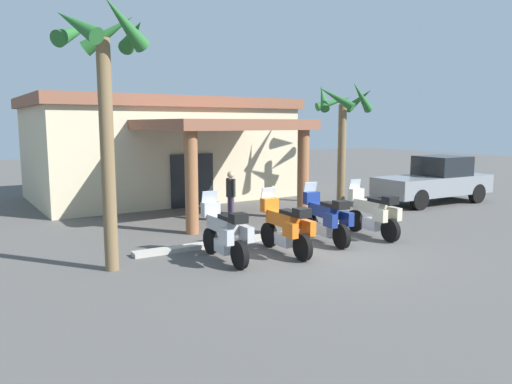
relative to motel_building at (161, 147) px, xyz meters
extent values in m
plane|color=#514F4C|center=(0.13, -11.18, -2.23)|extent=(80.00, 80.00, 0.00)
cube|color=beige|center=(-0.01, 0.18, -0.26)|extent=(10.84, 7.06, 3.93)
cube|color=#1E2328|center=(0.13, -3.20, -1.18)|extent=(1.80, 0.17, 2.10)
cube|color=brown|center=(0.23, -5.54, 1.02)|extent=(5.22, 5.01, 0.35)
cylinder|color=brown|center=(-1.80, -7.63, -0.69)|extent=(0.39, 0.39, 3.07)
cylinder|color=brown|center=(2.42, -7.45, -0.69)|extent=(0.39, 0.39, 3.07)
cube|color=brown|center=(-0.01, 0.18, 1.92)|extent=(11.25, 7.48, 0.44)
cylinder|color=black|center=(-2.30, -9.97, -1.90)|extent=(0.15, 0.66, 0.66)
cylinder|color=black|center=(-2.32, -11.52, -1.90)|extent=(0.15, 0.66, 0.66)
cube|color=silver|center=(-2.31, -10.77, -1.86)|extent=(0.33, 0.56, 0.32)
cube|color=#B2B2B7|center=(-2.31, -10.62, -1.35)|extent=(0.31, 1.15, 0.34)
cube|color=black|center=(-2.31, -10.97, -1.13)|extent=(0.29, 0.60, 0.10)
cube|color=#B2B2B7|center=(-2.30, -9.99, -1.08)|extent=(0.44, 0.24, 0.36)
cube|color=#B2BCC6|center=(-2.30, -9.91, -0.80)|extent=(0.40, 0.12, 0.36)
cube|color=#B2B2B7|center=(-2.57, -11.36, -1.47)|extent=(0.18, 0.44, 0.36)
cube|color=#B2B2B7|center=(-2.05, -11.37, -1.47)|extent=(0.18, 0.44, 0.36)
cube|color=black|center=(-2.32, -11.47, -1.06)|extent=(0.36, 0.32, 0.22)
cylinder|color=black|center=(-0.67, -10.16, -1.90)|extent=(0.15, 0.66, 0.66)
cylinder|color=black|center=(-0.69, -11.71, -1.90)|extent=(0.15, 0.66, 0.66)
cube|color=silver|center=(-0.68, -10.96, -1.86)|extent=(0.33, 0.56, 0.32)
cube|color=orange|center=(-0.68, -10.81, -1.35)|extent=(0.32, 1.15, 0.34)
cube|color=black|center=(-0.68, -11.16, -1.13)|extent=(0.29, 0.60, 0.10)
cube|color=orange|center=(-0.67, -10.18, -1.08)|extent=(0.44, 0.25, 0.36)
cube|color=#B2BCC6|center=(-0.67, -10.10, -0.80)|extent=(0.40, 0.12, 0.36)
cube|color=orange|center=(-0.95, -11.55, -1.47)|extent=(0.19, 0.44, 0.36)
cube|color=orange|center=(-0.43, -11.56, -1.47)|extent=(0.19, 0.44, 0.36)
cube|color=black|center=(-0.69, -11.66, -1.06)|extent=(0.36, 0.32, 0.22)
cylinder|color=black|center=(1.03, -9.75, -1.90)|extent=(0.20, 0.67, 0.66)
cylinder|color=black|center=(0.88, -11.29, -1.90)|extent=(0.20, 0.67, 0.66)
cube|color=silver|center=(0.95, -10.55, -1.86)|extent=(0.37, 0.59, 0.32)
cube|color=navy|center=(0.97, -10.40, -1.35)|extent=(0.41, 1.17, 0.34)
cube|color=black|center=(0.93, -10.75, -1.13)|extent=(0.34, 0.62, 0.10)
cube|color=navy|center=(1.03, -9.77, -1.08)|extent=(0.46, 0.28, 0.36)
cube|color=#B2BCC6|center=(1.04, -9.69, -0.80)|extent=(0.41, 0.16, 0.36)
cube|color=navy|center=(0.63, -11.12, -1.47)|extent=(0.22, 0.46, 0.36)
cube|color=navy|center=(1.15, -11.17, -1.47)|extent=(0.22, 0.46, 0.36)
cube|color=black|center=(0.88, -11.24, -1.06)|extent=(0.39, 0.35, 0.22)
cylinder|color=black|center=(2.63, -9.88, -1.90)|extent=(0.18, 0.67, 0.66)
cylinder|color=black|center=(2.54, -11.43, -1.90)|extent=(0.18, 0.67, 0.66)
cube|color=silver|center=(2.58, -10.68, -1.86)|extent=(0.35, 0.58, 0.32)
cube|color=beige|center=(2.59, -10.53, -1.35)|extent=(0.36, 1.16, 0.34)
cube|color=black|center=(2.57, -10.88, -1.13)|extent=(0.31, 0.61, 0.10)
cube|color=beige|center=(2.63, -9.90, -1.08)|extent=(0.45, 0.26, 0.36)
cube|color=#B2BCC6|center=(2.63, -9.82, -0.80)|extent=(0.41, 0.14, 0.36)
cube|color=beige|center=(2.29, -11.26, -1.47)|extent=(0.20, 0.45, 0.36)
cube|color=beige|center=(2.81, -11.29, -1.47)|extent=(0.20, 0.45, 0.36)
cube|color=black|center=(2.54, -11.38, -1.06)|extent=(0.38, 0.34, 0.22)
cylinder|color=#3F334C|center=(0.06, -6.50, -1.80)|extent=(0.14, 0.14, 0.85)
cylinder|color=#3F334C|center=(0.06, -6.68, -1.80)|extent=(0.14, 0.14, 0.85)
cylinder|color=#262626|center=(0.06, -6.59, -1.08)|extent=(0.32, 0.32, 0.60)
cylinder|color=#262626|center=(0.06, -6.37, -1.05)|extent=(0.09, 0.09, 0.57)
cylinder|color=#262626|center=(0.06, -6.81, -1.05)|extent=(0.09, 0.09, 0.57)
sphere|color=tan|center=(0.06, -6.59, -0.64)|extent=(0.23, 0.23, 0.23)
cylinder|color=black|center=(10.73, -6.70, -1.83)|extent=(0.80, 0.27, 0.80)
cylinder|color=black|center=(10.69, -8.40, -1.83)|extent=(0.80, 0.27, 0.80)
cylinder|color=black|center=(7.33, -6.63, -1.83)|extent=(0.80, 0.27, 0.80)
cylinder|color=black|center=(7.29, -8.33, -1.83)|extent=(0.80, 0.27, 0.80)
cube|color=gray|center=(9.01, -7.51, -1.45)|extent=(5.24, 2.00, 0.75)
cube|color=black|center=(9.51, -7.52, -0.68)|extent=(1.83, 1.78, 0.80)
cylinder|color=brown|center=(5.80, -5.50, -0.20)|extent=(0.33, 0.33, 4.06)
cone|color=#236028|center=(6.61, -5.56, 2.04)|extent=(0.48, 1.65, 1.02)
cone|color=#236028|center=(6.01, -4.71, 1.96)|extent=(1.70, 0.77, 0.78)
cone|color=#236028|center=(5.10, -5.09, 2.13)|extent=(1.07, 1.48, 1.29)
cone|color=#236028|center=(5.09, -5.90, 2.07)|extent=(1.09, 1.57, 1.12)
cone|color=#236028|center=(6.08, -6.27, 2.12)|extent=(1.56, 0.86, 1.25)
cylinder|color=brown|center=(-4.83, -10.10, 0.32)|extent=(0.30, 0.30, 5.09)
cone|color=#236028|center=(-4.18, -10.13, 2.97)|extent=(0.41, 1.37, 0.70)
cone|color=#236028|center=(-4.54, -9.52, 3.08)|extent=(1.31, 0.89, 1.02)
cone|color=#236028|center=(-5.30, -9.64, 3.00)|extent=(1.20, 1.21, 0.81)
cone|color=#236028|center=(-5.41, -10.40, 3.04)|extent=(0.93, 1.34, 0.91)
cone|color=#236028|center=(-4.52, -10.68, 3.11)|extent=(1.27, 0.92, 1.09)
cube|color=#ADA89E|center=(0.14, -9.33, -2.17)|extent=(8.52, 0.36, 0.12)
camera|label=1|loc=(-7.48, -20.94, 1.05)|focal=34.16mm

